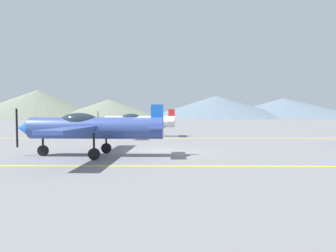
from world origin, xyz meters
TOP-DOWN VIEW (x-y plane):
  - ground_plane at (0.00, 0.00)m, footprint 400.00×400.00m
  - apron_line_near at (0.00, -3.83)m, footprint 80.00×0.16m
  - apron_line_far at (0.00, 8.63)m, footprint 80.00×0.16m
  - airplane_near at (-3.31, -1.28)m, footprint 7.43×8.58m
  - airplane_mid at (-2.56, 10.90)m, footprint 7.46×8.59m
  - hill_left at (-62.56, 112.54)m, footprint 63.90×63.90m
  - hill_centerleft at (-28.36, 111.26)m, footprint 52.24×52.24m
  - hill_centerright at (26.04, 137.27)m, footprint 81.58×81.58m
  - hill_right at (65.93, 142.47)m, footprint 84.59×84.59m

SIDE VIEW (x-z plane):
  - ground_plane at x=0.00m, z-range 0.00..0.00m
  - apron_line_near at x=0.00m, z-range 0.00..0.01m
  - apron_line_far at x=0.00m, z-range 0.00..0.01m
  - airplane_near at x=-3.31m, z-range 0.16..2.74m
  - airplane_mid at x=-2.56m, z-range 0.16..2.74m
  - hill_centerleft at x=-28.36m, z-range 0.00..9.18m
  - hill_right at x=65.93m, z-range 0.00..11.45m
  - hill_centerright at x=26.04m, z-range 0.00..12.52m
  - hill_left at x=-62.56m, z-range 0.00..13.77m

